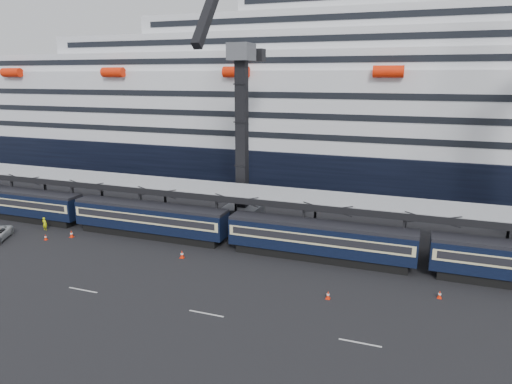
# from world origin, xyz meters

# --- Properties ---
(ground) EXTENTS (260.00, 260.00, 0.00)m
(ground) POSITION_xyz_m (0.00, 0.00, 0.00)
(ground) COLOR black
(ground) RESTS_ON ground
(train) EXTENTS (133.05, 3.00, 4.05)m
(train) POSITION_xyz_m (-4.65, 10.00, 2.20)
(train) COLOR black
(train) RESTS_ON ground
(canopy) EXTENTS (130.00, 6.25, 5.53)m
(canopy) POSITION_xyz_m (0.00, 14.00, 5.25)
(canopy) COLOR #92959A
(canopy) RESTS_ON ground
(cruise_ship) EXTENTS (214.09, 28.84, 34.00)m
(cruise_ship) POSITION_xyz_m (-1.08, 45.99, 12.34)
(cruise_ship) COLOR black
(cruise_ship) RESTS_ON ground
(crane_dark_near) EXTENTS (4.50, 17.75, 35.08)m
(crane_dark_near) POSITION_xyz_m (-20.00, 18.59, 11.93)
(crane_dark_near) COLOR #505258
(crane_dark_near) RESTS_ON ground
(worker) EXTENTS (0.61, 0.42, 1.63)m
(worker) POSITION_xyz_m (-41.33, 7.50, 0.81)
(worker) COLOR #DAE70C
(worker) RESTS_ON ground
(traffic_cone_a) EXTENTS (0.34, 0.34, 0.68)m
(traffic_cone_a) POSITION_xyz_m (-38.68, 4.84, 0.34)
(traffic_cone_a) COLOR #FF2708
(traffic_cone_a) RESTS_ON ground
(traffic_cone_b) EXTENTS (0.43, 0.43, 0.86)m
(traffic_cone_b) POSITION_xyz_m (-36.52, 6.57, 0.42)
(traffic_cone_b) COLOR #FF2708
(traffic_cone_b) RESTS_ON ground
(traffic_cone_c) EXTENTS (0.43, 0.43, 0.86)m
(traffic_cone_c) POSITION_xyz_m (-21.36, 5.43, 0.42)
(traffic_cone_c) COLOR #FF2708
(traffic_cone_c) RESTS_ON ground
(traffic_cone_d) EXTENTS (0.37, 0.37, 0.74)m
(traffic_cone_d) POSITION_xyz_m (-5.43, 1.75, 0.36)
(traffic_cone_d) COLOR #FF2708
(traffic_cone_d) RESTS_ON ground
(traffic_cone_e) EXTENTS (0.36, 0.36, 0.72)m
(traffic_cone_e) POSITION_xyz_m (3.43, 5.07, 0.35)
(traffic_cone_e) COLOR #FF2708
(traffic_cone_e) RESTS_ON ground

